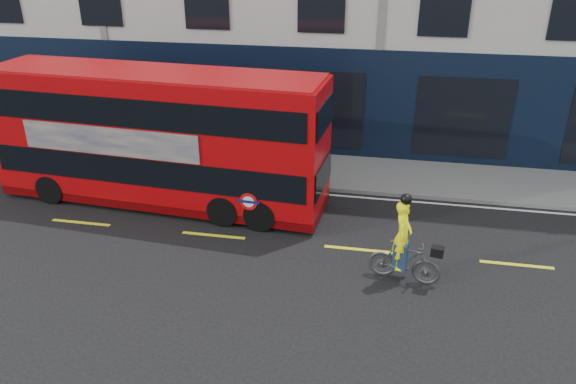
# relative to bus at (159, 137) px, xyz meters

# --- Properties ---
(ground) EXTENTS (120.00, 120.00, 0.00)m
(ground) POSITION_rel_bus_xyz_m (6.15, -3.35, -2.08)
(ground) COLOR black
(ground) RESTS_ON ground
(pavement) EXTENTS (60.00, 3.00, 0.12)m
(pavement) POSITION_rel_bus_xyz_m (6.15, 3.15, -2.02)
(pavement) COLOR slate
(pavement) RESTS_ON ground
(kerb) EXTENTS (60.00, 0.12, 0.13)m
(kerb) POSITION_rel_bus_xyz_m (6.15, 1.65, -2.02)
(kerb) COLOR slate
(kerb) RESTS_ON ground
(road_edge_line) EXTENTS (58.00, 0.10, 0.01)m
(road_edge_line) POSITION_rel_bus_xyz_m (6.15, 1.35, -2.08)
(road_edge_line) COLOR silver
(road_edge_line) RESTS_ON ground
(lane_dashes) EXTENTS (58.00, 0.12, 0.01)m
(lane_dashes) POSITION_rel_bus_xyz_m (6.15, -1.85, -2.08)
(lane_dashes) COLOR yellow
(lane_dashes) RESTS_ON ground
(bus) EXTENTS (10.23, 3.02, 4.07)m
(bus) POSITION_rel_bus_xyz_m (0.00, 0.00, 0.00)
(bus) COLOR #B0070A
(bus) RESTS_ON ground
(cyclist) EXTENTS (1.78, 0.79, 2.29)m
(cyclist) POSITION_rel_bus_xyz_m (7.28, -3.06, -1.32)
(cyclist) COLOR #474A4C
(cyclist) RESTS_ON ground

